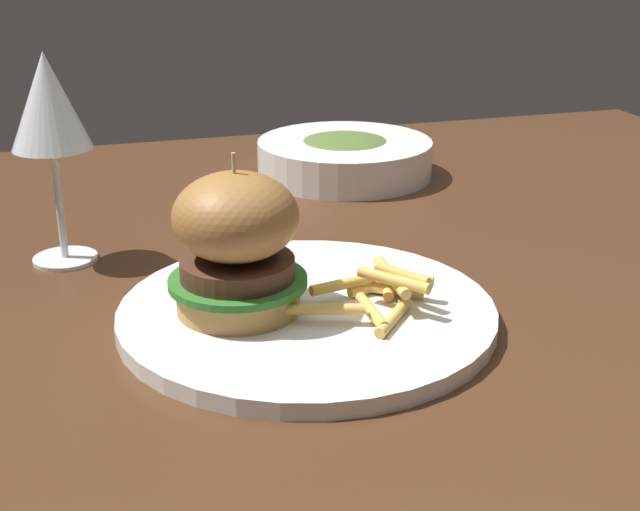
# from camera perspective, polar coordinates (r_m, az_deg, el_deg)

# --- Properties ---
(dining_table) EXTENTS (1.30, 0.99, 0.74)m
(dining_table) POSITION_cam_1_polar(r_m,az_deg,el_deg) (0.90, 1.23, -4.52)
(dining_table) COLOR #472B19
(dining_table) RESTS_ON ground
(main_plate) EXTENTS (0.30, 0.30, 0.01)m
(main_plate) POSITION_cam_1_polar(r_m,az_deg,el_deg) (0.72, -0.84, -3.74)
(main_plate) COLOR white
(main_plate) RESTS_ON dining_table
(burger_sandwich) EXTENTS (0.11, 0.11, 0.13)m
(burger_sandwich) POSITION_cam_1_polar(r_m,az_deg,el_deg) (0.69, -5.36, 0.77)
(burger_sandwich) COLOR #B78447
(burger_sandwich) RESTS_ON main_plate
(fries_pile) EXTENTS (0.14, 0.12, 0.03)m
(fries_pile) POSITION_cam_1_polar(r_m,az_deg,el_deg) (0.71, 3.77, -2.21)
(fries_pile) COLOR #EABC5B
(fries_pile) RESTS_ON main_plate
(wine_glass) EXTENTS (0.07, 0.07, 0.20)m
(wine_glass) POSITION_cam_1_polar(r_m,az_deg,el_deg) (0.84, -16.99, 9.08)
(wine_glass) COLOR silver
(wine_glass) RESTS_ON dining_table
(soup_bowl) EXTENTS (0.22, 0.22, 0.05)m
(soup_bowl) POSITION_cam_1_polar(r_m,az_deg,el_deg) (1.11, 1.59, 6.37)
(soup_bowl) COLOR white
(soup_bowl) RESTS_ON dining_table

